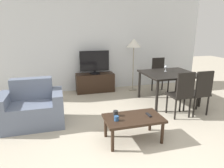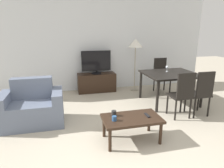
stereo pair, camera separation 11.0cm
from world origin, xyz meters
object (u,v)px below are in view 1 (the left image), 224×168
(dining_table, at_px, (169,76))
(wine_glass_left, at_px, (166,67))
(floor_lamp, at_px, (134,45))
(dining_chair_near, at_px, (182,93))
(tv, at_px, (95,62))
(tv_stand, at_px, (95,83))
(armchair, at_px, (33,109))
(cup_colored_far, at_px, (116,118))
(remote_primary, at_px, (149,115))
(dining_chair_far, at_px, (159,73))
(cup_white_near, at_px, (116,113))
(dining_chair_near_right, at_px, (200,91))
(coffee_table, at_px, (133,120))

(dining_table, height_order, wine_glass_left, wine_glass_left)
(floor_lamp, bearing_deg, dining_chair_near, -82.69)
(tv, relative_size, wine_glass_left, 5.55)
(tv_stand, bearing_deg, wine_glass_left, -36.33)
(armchair, distance_m, cup_colored_far, 1.67)
(armchair, xyz_separation_m, dining_table, (3.03, 0.41, 0.34))
(remote_primary, height_order, cup_colored_far, cup_colored_far)
(dining_chair_far, distance_m, floor_lamp, 1.07)
(tv_stand, xyz_separation_m, wine_glass_left, (1.54, -1.13, 0.57))
(tv, distance_m, floor_lamp, 1.18)
(dining_table, relative_size, dining_chair_near, 1.28)
(cup_white_near, height_order, cup_colored_far, cup_white_near)
(tv, relative_size, dining_chair_far, 0.86)
(tv_stand, xyz_separation_m, remote_primary, (0.36, -2.70, 0.15))
(dining_table, bearing_deg, floor_lamp, 112.21)
(dining_chair_near_right, bearing_deg, remote_primary, -158.06)
(cup_colored_far, bearing_deg, armchair, 141.27)
(tv_stand, bearing_deg, dining_chair_near, -57.94)
(remote_primary, height_order, wine_glass_left, wine_glass_left)
(tv, bearing_deg, floor_lamp, -7.56)
(floor_lamp, distance_m, remote_primary, 2.79)
(dining_table, height_order, dining_chair_near_right, dining_chair_near_right)
(dining_table, bearing_deg, remote_primary, -130.12)
(coffee_table, xyz_separation_m, dining_table, (1.44, 1.40, 0.30))
(tv, bearing_deg, wine_glass_left, -36.27)
(tv, distance_m, remote_primary, 2.75)
(dining_table, relative_size, floor_lamp, 0.82)
(floor_lamp, relative_size, remote_primary, 9.79)
(dining_chair_near, height_order, floor_lamp, floor_lamp)
(dining_chair_near_right, bearing_deg, tv, 129.53)
(dining_table, distance_m, remote_primary, 1.86)
(cup_colored_far, bearing_deg, tv, 86.02)
(dining_table, height_order, remote_primary, dining_table)
(dining_chair_near, distance_m, dining_chair_far, 1.74)
(remote_primary, bearing_deg, floor_lamp, 74.23)
(coffee_table, relative_size, dining_chair_far, 0.97)
(dining_chair_far, height_order, cup_colored_far, dining_chair_far)
(armchair, distance_m, cup_white_near, 1.60)
(armchair, distance_m, tv, 2.31)
(tv, height_order, cup_colored_far, tv)
(tv, bearing_deg, remote_primary, -82.37)
(tv_stand, distance_m, cup_white_near, 2.57)
(armchair, relative_size, remote_primary, 7.34)
(tv_stand, height_order, cup_white_near, tv_stand)
(dining_table, xyz_separation_m, dining_chair_near, (-0.21, -0.84, -0.13))
(armchair, height_order, cup_colored_far, armchair)
(armchair, xyz_separation_m, remote_primary, (1.85, -1.00, 0.10))
(dining_chair_far, bearing_deg, floor_lamp, 156.35)
(remote_primary, bearing_deg, dining_chair_near, 29.99)
(dining_chair_near, bearing_deg, dining_table, 75.97)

